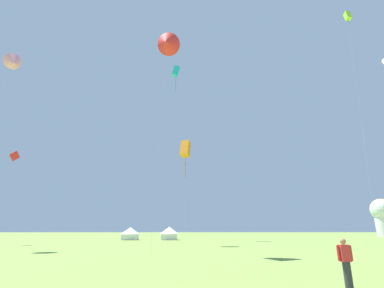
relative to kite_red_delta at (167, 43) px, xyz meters
name	(u,v)px	position (x,y,z in m)	size (l,w,h in m)	color
kite_red_delta	(167,43)	(0.00, 0.00, 0.00)	(2.77, 3.23, 22.15)	red
kite_pink_delta	(14,62)	(-19.82, 6.74, 1.70)	(3.30, 3.99, 23.64)	pink
kite_red_diamond	(14,158)	(-24.31, 17.81, -7.98)	(2.60, 2.90, 13.72)	red
kite_cyan_box	(176,72)	(-0.29, 34.33, 17.28)	(1.94, 1.30, 39.26)	#1EB7CC
kite_orange_box	(185,149)	(2.02, 14.10, -7.46)	(1.64, 3.49, 14.42)	orange
kite_lime_box	(348,17)	(27.77, 11.58, 13.93)	(2.72, 1.42, 35.51)	#99DB2D
person_spectator	(346,263)	(7.92, -14.10, -19.74)	(0.57, 0.28, 1.73)	#2D2D33
festival_tent_center	(130,233)	(-8.82, 34.56, -19.24)	(3.76, 3.76, 2.44)	white
festival_tent_right	(169,233)	(-1.02, 34.56, -19.20)	(3.87, 3.87, 2.52)	white
observatory_dome	(383,215)	(60.71, 59.56, -14.58)	(6.40, 6.40, 10.80)	white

